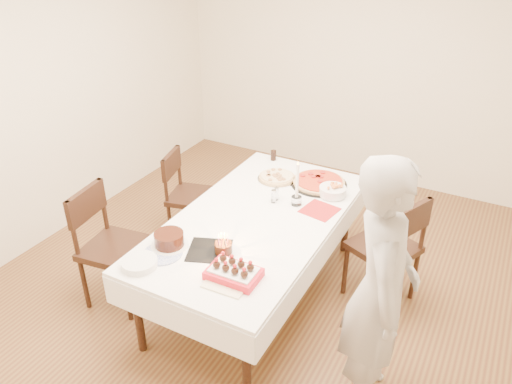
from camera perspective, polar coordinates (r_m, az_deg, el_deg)
The scene contains 22 objects.
floor at distance 4.32m, azimuth 0.81°, elevation -11.23°, with size 5.00×5.00×0.00m, color #57311E.
wall_back at distance 5.81m, azimuth 12.77°, elevation 14.06°, with size 4.50×0.04×2.70m, color beige.
wall_left at distance 4.98m, azimuth -23.05°, elevation 9.92°, with size 0.04×5.00×2.70m, color beige.
dining_table at distance 4.07m, azimuth 0.00°, elevation -7.45°, with size 1.14×2.14×0.75m, color white.
chair_right_savory at distance 4.11m, azimuth 14.35°, elevation -6.12°, with size 0.50×0.50×0.98m, color black, non-canonical shape.
chair_left_savory at distance 4.80m, azimuth -7.26°, elevation -0.50°, with size 0.46×0.46×0.89m, color black, non-canonical shape.
chair_left_dessert at distance 4.11m, azimuth -15.72°, elevation -6.22°, with size 0.51×0.51×1.00m, color black, non-canonical shape.
person at distance 3.06m, azimuth 14.00°, elevation -10.97°, with size 0.64×0.42×1.75m, color #B0AAA5.
pizza_white at distance 4.40m, azimuth 2.40°, elevation 1.69°, with size 0.34×0.34×0.04m, color beige.
pizza_pepperoni at distance 4.35m, azimuth 7.20°, elevation 1.13°, with size 0.49×0.49×0.04m, color red.
red_placemat at distance 3.98m, azimuth 7.28°, elevation -2.10°, with size 0.26×0.26×0.01m, color #B21E1E.
pasta_bowl at distance 4.18m, azimuth 8.75°, elevation 0.11°, with size 0.22×0.22×0.07m, color white.
taper_candle at distance 3.95m, azimuth 4.72°, elevation 0.99°, with size 0.08×0.08×0.39m, color white.
shaker_pair at distance 4.03m, azimuth 2.02°, elevation -0.49°, with size 0.09×0.09×0.11m, color white, non-canonical shape.
cola_glass at distance 4.75m, azimuth 2.00°, elevation 4.21°, with size 0.05×0.05×0.10m, color black.
layer_cake at distance 3.57m, azimuth -9.89°, elevation -5.39°, with size 0.27×0.27×0.11m, color black.
cake_board at distance 3.52m, azimuth -5.35°, elevation -6.69°, with size 0.29×0.29×0.01m, color black.
birthday_cake at distance 3.44m, azimuth -3.76°, elevation -5.90°, with size 0.12×0.12×0.13m, color #3D1E10.
strawberry_box at distance 3.25m, azimuth -2.57°, elevation -9.16°, with size 0.34×0.23×0.08m, color red, non-canonical shape.
box_lid at distance 3.22m, azimuth -3.45°, elevation -10.55°, with size 0.28×0.18×0.02m, color beige.
plate_stack at distance 3.44m, azimuth -13.18°, elevation -7.91°, with size 0.24×0.24×0.05m, color white.
china_plate at distance 3.53m, azimuth -10.62°, elevation -6.92°, with size 0.28×0.28×0.01m, color white.
Camera 1 is at (1.51, -2.92, 2.81)m, focal length 35.00 mm.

